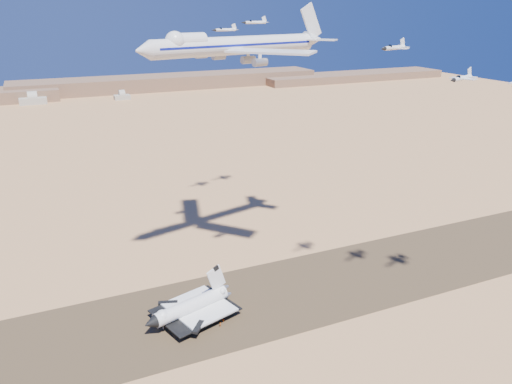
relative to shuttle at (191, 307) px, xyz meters
name	(u,v)px	position (x,y,z in m)	size (l,w,h in m)	color
ground	(236,305)	(17.94, 1.36, -4.66)	(1200.00, 1200.00, 0.00)	tan
runway	(236,305)	(17.94, 1.36, -4.63)	(600.00, 50.00, 0.06)	#4C3926
ridgeline	(134,86)	(83.26, 528.67, 2.97)	(960.00, 90.00, 18.00)	#805D47
hangars	(29,101)	(-46.06, 479.80, 0.17)	(200.50, 29.50, 30.00)	#A29C8F
shuttle	(191,307)	(0.00, 0.00, 0.00)	(35.54, 28.09, 17.34)	white
carrier_747	(232,46)	(29.22, 30.51, 87.09)	(84.99, 63.87, 21.17)	silver
crew_a	(220,325)	(7.91, -8.92, -3.77)	(0.61, 0.40, 1.67)	#CA490B
crew_b	(213,322)	(6.25, -6.31, -3.69)	(0.89, 0.51, 1.83)	#CA490B
crew_c	(223,320)	(9.75, -6.93, -3.81)	(0.93, 0.47, 1.58)	#CA490B
chase_jet_a	(394,48)	(63.95, -19.11, 88.63)	(13.55, 8.02, 3.48)	silver
chase_jet_b	(462,78)	(81.00, -31.54, 79.86)	(14.21, 8.41, 3.65)	silver
chase_jet_d	(225,30)	(46.77, 83.95, 90.57)	(13.98, 7.97, 3.53)	silver
chase_jet_e	(255,22)	(64.20, 88.40, 93.63)	(15.04, 8.45, 3.77)	silver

